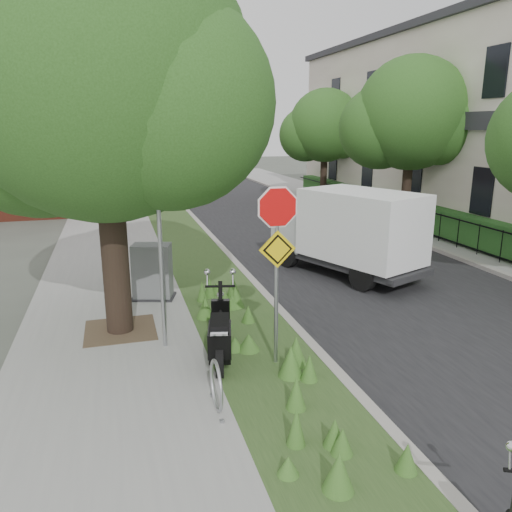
{
  "coord_description": "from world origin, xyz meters",
  "views": [
    {
      "loc": [
        -3.94,
        -7.02,
        4.15
      ],
      "look_at": [
        -0.95,
        3.43,
        1.3
      ],
      "focal_mm": 35.0,
      "sensor_mm": 36.0,
      "label": 1
    }
  ],
  "objects_px": {
    "sign_assembly": "(277,240)",
    "box_truck": "(349,228)",
    "utility_cabinet": "(152,272)",
    "scooter_near": "(220,340)"
  },
  "relations": [
    {
      "from": "sign_assembly",
      "to": "utility_cabinet",
      "type": "distance_m",
      "value": 4.69
    },
    {
      "from": "sign_assembly",
      "to": "utility_cabinet",
      "type": "height_order",
      "value": "sign_assembly"
    },
    {
      "from": "box_truck",
      "to": "scooter_near",
      "type": "bearing_deg",
      "value": -135.15
    },
    {
      "from": "sign_assembly",
      "to": "scooter_near",
      "type": "xyz_separation_m",
      "value": [
        -0.95,
        0.21,
        -1.77
      ]
    },
    {
      "from": "scooter_near",
      "to": "utility_cabinet",
      "type": "distance_m",
      "value": 3.92
    },
    {
      "from": "sign_assembly",
      "to": "box_truck",
      "type": "distance_m",
      "value": 6.23
    },
    {
      "from": "box_truck",
      "to": "sign_assembly",
      "type": "bearing_deg",
      "value": -127.49
    },
    {
      "from": "scooter_near",
      "to": "box_truck",
      "type": "bearing_deg",
      "value": 44.85
    },
    {
      "from": "scooter_near",
      "to": "utility_cabinet",
      "type": "bearing_deg",
      "value": 102.31
    },
    {
      "from": "sign_assembly",
      "to": "utility_cabinet",
      "type": "relative_size",
      "value": 2.44
    }
  ]
}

